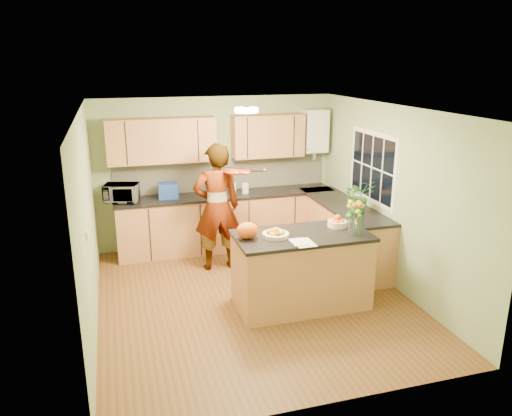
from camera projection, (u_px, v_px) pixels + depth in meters
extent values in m
plane|color=brown|center=(253.00, 298.00, 6.69)|extent=(4.50, 4.50, 0.00)
cube|color=white|center=(253.00, 109.00, 5.97)|extent=(4.00, 4.50, 0.02)
cube|color=#90A274|center=(216.00, 172.00, 8.40)|extent=(4.00, 0.02, 2.50)
cube|color=#90A274|center=(326.00, 282.00, 4.26)|extent=(4.00, 0.02, 2.50)
cube|color=#90A274|center=(88.00, 223.00, 5.79)|extent=(0.02, 4.50, 2.50)
cube|color=#90A274|center=(393.00, 197.00, 6.87)|extent=(0.02, 4.50, 2.50)
cube|color=#BE7A4C|center=(227.00, 222.00, 8.38)|extent=(3.60, 0.60, 0.90)
cube|color=black|center=(227.00, 195.00, 8.23)|extent=(3.64, 0.62, 0.04)
cube|color=#BE7A4C|center=(343.00, 234.00, 7.80)|extent=(0.60, 2.20, 0.90)
cube|color=black|center=(344.00, 205.00, 7.66)|extent=(0.62, 2.24, 0.04)
cube|color=beige|center=(222.00, 175.00, 8.42)|extent=(3.60, 0.02, 0.52)
cube|color=#BE7A4C|center=(162.00, 140.00, 7.83)|extent=(1.70, 0.34, 0.70)
cube|color=#BE7A4C|center=(268.00, 136.00, 8.30)|extent=(1.20, 0.34, 0.70)
cube|color=white|center=(315.00, 131.00, 8.52)|extent=(0.40, 0.30, 0.72)
cylinder|color=silver|center=(314.00, 154.00, 8.63)|extent=(0.06, 0.06, 0.20)
cube|color=white|center=(372.00, 167.00, 7.33)|extent=(0.01, 1.30, 1.05)
cube|color=black|center=(372.00, 167.00, 7.33)|extent=(0.01, 1.18, 0.92)
cube|color=white|center=(87.00, 236.00, 5.23)|extent=(0.02, 0.09, 0.09)
cylinder|color=#FFEABF|center=(246.00, 110.00, 6.26)|extent=(0.30, 0.30, 0.06)
cylinder|color=white|center=(246.00, 108.00, 6.25)|extent=(0.10, 0.10, 0.02)
cube|color=#BE7A4C|center=(301.00, 271.00, 6.38)|extent=(1.66, 0.83, 0.93)
cube|color=black|center=(302.00, 236.00, 6.24)|extent=(1.70, 0.87, 0.04)
cylinder|color=beige|center=(276.00, 235.00, 6.14)|extent=(0.33, 0.33, 0.05)
cylinder|color=beige|center=(337.00, 224.00, 6.51)|extent=(0.26, 0.26, 0.08)
cylinder|color=silver|center=(353.00, 226.00, 6.20)|extent=(0.11, 0.11, 0.22)
ellipsoid|color=#E95613|center=(247.00, 230.00, 6.07)|extent=(0.29, 0.26, 0.20)
cube|color=white|center=(304.00, 243.00, 5.93)|extent=(0.23, 0.31, 0.01)
imported|color=#E0A389|center=(217.00, 207.00, 7.41)|extent=(0.70, 0.47, 1.92)
imported|color=white|center=(121.00, 193.00, 7.73)|extent=(0.58, 0.47, 0.28)
cube|color=#203F97|center=(168.00, 191.00, 7.94)|extent=(0.32, 0.25, 0.25)
cylinder|color=silver|center=(215.00, 188.00, 8.16)|extent=(0.16, 0.16, 0.22)
sphere|color=black|center=(214.00, 179.00, 8.12)|extent=(0.08, 0.08, 0.08)
cylinder|color=beige|center=(233.00, 188.00, 8.29)|extent=(0.14, 0.14, 0.17)
cylinder|color=white|center=(245.00, 188.00, 8.25)|extent=(0.13, 0.13, 0.17)
imported|color=#2D6D24|center=(359.00, 196.00, 7.18)|extent=(0.46, 0.41, 0.49)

